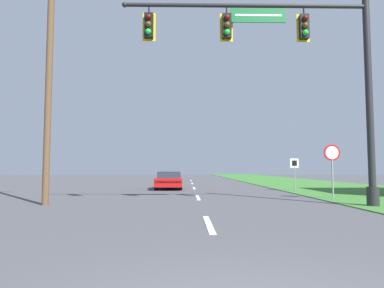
% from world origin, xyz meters
% --- Properties ---
extents(grass_verge_right, '(10.00, 110.00, 0.04)m').
position_xyz_m(grass_verge_right, '(10.50, 30.00, 0.02)').
color(grass_verge_right, '#38752D').
rests_on(grass_verge_right, ground).
extents(road_center_line, '(0.16, 34.80, 0.01)m').
position_xyz_m(road_center_line, '(0.00, 22.00, 0.01)').
color(road_center_line, silver).
rests_on(road_center_line, ground).
extents(signal_mast, '(9.68, 0.47, 8.55)m').
position_xyz_m(signal_mast, '(3.88, 9.90, 5.39)').
color(signal_mast, '#232326').
rests_on(signal_mast, grass_verge_right).
extents(car_ahead, '(1.88, 4.25, 1.19)m').
position_xyz_m(car_ahead, '(-1.76, 21.17, 0.60)').
color(car_ahead, black).
rests_on(car_ahead, ground).
extents(stop_sign, '(0.76, 0.07, 2.50)m').
position_xyz_m(stop_sign, '(6.24, 13.01, 1.86)').
color(stop_sign, gray).
rests_on(stop_sign, grass_verge_right).
extents(route_sign_post, '(0.55, 0.06, 2.03)m').
position_xyz_m(route_sign_post, '(6.35, 18.94, 1.53)').
color(route_sign_post, gray).
rests_on(route_sign_post, grass_verge_right).
extents(utility_pole_near, '(1.80, 0.26, 9.95)m').
position_xyz_m(utility_pole_near, '(-6.07, 10.69, 5.14)').
color(utility_pole_near, brown).
rests_on(utility_pole_near, ground).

